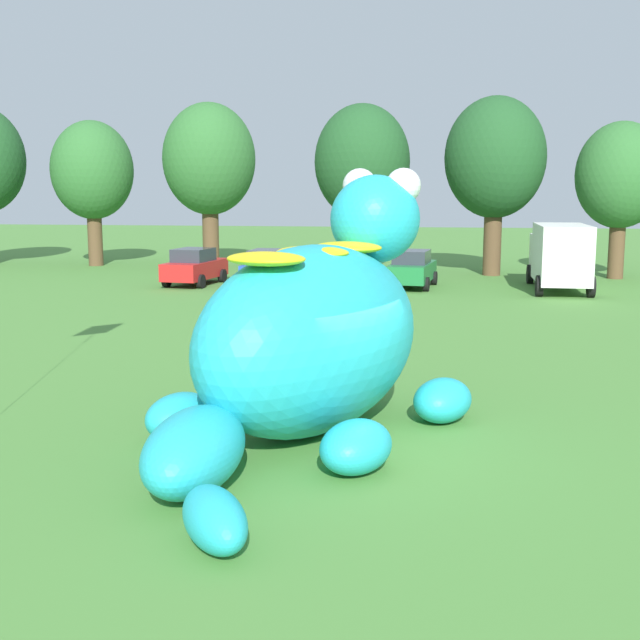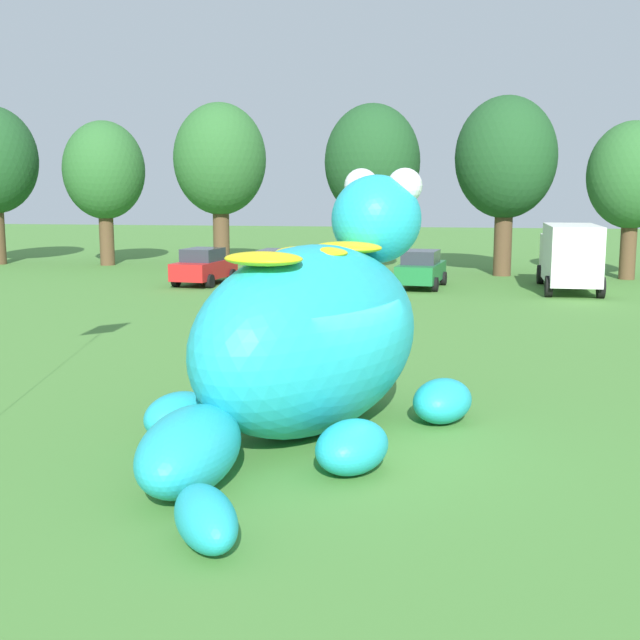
% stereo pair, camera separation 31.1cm
% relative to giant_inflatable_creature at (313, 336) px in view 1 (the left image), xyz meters
% --- Properties ---
extents(ground_plane, '(160.00, 160.00, 0.00)m').
position_rel_giant_inflatable_creature_xyz_m(ground_plane, '(0.94, -0.84, -1.82)').
color(ground_plane, '#4C8438').
extents(giant_inflatable_creature, '(6.33, 10.01, 4.99)m').
position_rel_giant_inflatable_creature_xyz_m(giant_inflatable_creature, '(0.00, 0.00, 0.00)').
color(giant_inflatable_creature, '#23B2C6').
rests_on(giant_inflatable_creature, ground).
extents(car_red, '(2.36, 4.29, 1.72)m').
position_rel_giant_inflatable_creature_xyz_m(car_red, '(-9.01, 22.42, -0.97)').
color(car_red, red).
rests_on(car_red, ground).
extents(car_blue, '(2.11, 4.19, 1.72)m').
position_rel_giant_inflatable_creature_xyz_m(car_blue, '(-5.41, 22.21, -0.97)').
color(car_blue, '#2347B7').
rests_on(car_blue, ground).
extents(car_orange, '(1.95, 4.10, 1.72)m').
position_rel_giant_inflatable_creature_xyz_m(car_orange, '(-2.21, 21.89, -0.97)').
color(car_orange, orange).
rests_on(car_orange, ground).
extents(car_green, '(2.34, 4.29, 1.72)m').
position_rel_giant_inflatable_creature_xyz_m(car_green, '(1.15, 22.77, -0.97)').
color(car_green, '#1E7238').
rests_on(car_green, ground).
extents(box_truck, '(2.42, 6.43, 2.95)m').
position_rel_giant_inflatable_creature_xyz_m(box_truck, '(7.67, 22.71, -0.22)').
color(box_truck, silver).
rests_on(box_truck, ground).
extents(tree_left, '(4.69, 4.69, 8.32)m').
position_rel_giant_inflatable_creature_xyz_m(tree_left, '(-17.49, 30.83, 3.62)').
color(tree_left, brown).
rests_on(tree_left, ground).
extents(tree_mid_left, '(5.19, 5.19, 9.22)m').
position_rel_giant_inflatable_creature_xyz_m(tree_mid_left, '(-10.50, 30.67, 4.20)').
color(tree_mid_left, brown).
rests_on(tree_mid_left, ground).
extents(tree_centre_left, '(4.98, 4.98, 8.84)m').
position_rel_giant_inflatable_creature_xyz_m(tree_centre_left, '(-1.70, 28.59, 3.95)').
color(tree_centre_left, brown).
rests_on(tree_centre_left, ground).
extents(tree_centre, '(5.15, 5.15, 9.13)m').
position_rel_giant_inflatable_creature_xyz_m(tree_centre, '(5.11, 28.68, 4.15)').
color(tree_centre, brown).
rests_on(tree_centre, ground).
extents(tree_centre_right, '(4.37, 4.37, 7.76)m').
position_rel_giant_inflatable_creature_xyz_m(tree_centre_right, '(11.18, 27.95, 3.25)').
color(tree_centre_right, brown).
rests_on(tree_centre_right, ground).
extents(spectator_mid_field, '(0.38, 0.26, 1.71)m').
position_rel_giant_inflatable_creature_xyz_m(spectator_mid_field, '(-1.67, 17.17, -0.97)').
color(spectator_mid_field, black).
rests_on(spectator_mid_field, ground).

